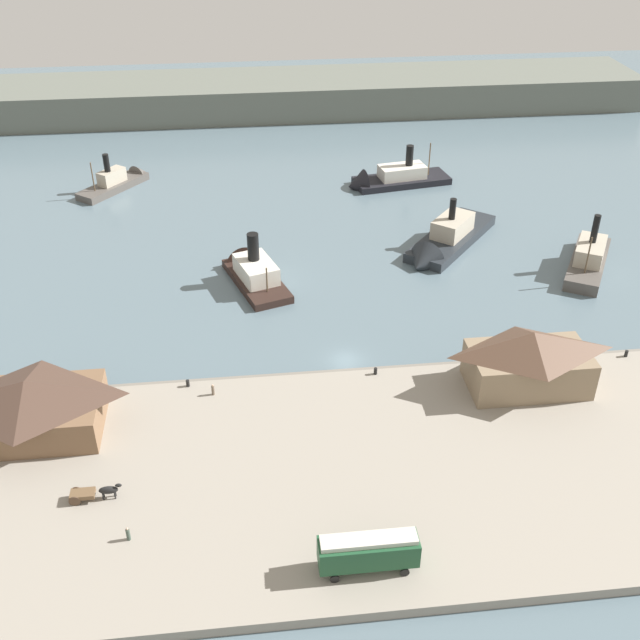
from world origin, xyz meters
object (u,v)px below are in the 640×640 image
pedestrian_near_west_shed (128,534)px  ferry_outer_harbor (120,181)px  horse_cart (93,492)px  mooring_post_west (188,383)px  ferry_shed_west_terminal (30,405)px  ferry_shed_east_terminal (530,359)px  ferry_approaching_west (443,242)px  street_tram (368,550)px  pedestrian_near_cart (213,390)px  mooring_post_center_east (626,353)px  ferry_moored_west (388,179)px  mooring_post_center_west (375,371)px  ferry_departing_north (590,255)px  ferry_mid_harbor (252,270)px

pedestrian_near_west_shed → ferry_outer_harbor: size_ratio=0.10×
horse_cart → mooring_post_west: bearing=63.6°
ferry_shed_west_terminal → mooring_post_west: 18.68m
ferry_shed_east_terminal → ferry_approaching_west: size_ratio=0.66×
street_tram → horse_cart: bearing=156.1°
pedestrian_near_cart → ferry_outer_harbor: size_ratio=0.10×
mooring_post_center_east → ferry_approaching_west: ferry_approaching_west is taller
street_tram → ferry_moored_west: (19.76, 93.64, -2.36)m
ferry_shed_west_terminal → pedestrian_near_cart: bearing=11.2°
mooring_post_center_west → mooring_post_west: size_ratio=1.00×
ferry_approaching_west → ferry_departing_north: bearing=-18.9°
ferry_shed_west_terminal → ferry_shed_east_terminal: ferry_shed_east_terminal is taller
ferry_departing_north → ferry_moored_west: (-26.52, 36.36, -0.48)m
ferry_shed_west_terminal → ferry_outer_harbor: 75.13m
ferry_shed_east_terminal → pedestrian_near_cart: size_ratio=9.71×
mooring_post_west → ferry_approaching_west: ferry_approaching_west is taller
street_tram → mooring_post_center_west: 30.68m
ferry_departing_north → ferry_mid_harbor: ferry_departing_north is taller
mooring_post_west → horse_cart: bearing=-116.4°
mooring_post_west → ferry_moored_west: bearing=59.4°
mooring_post_west → ferry_outer_harbor: size_ratio=0.06×
horse_cart → ferry_moored_west: (46.61, 81.75, -0.90)m
horse_cart → ferry_departing_north: 86.07m
ferry_mid_harbor → ferry_shed_west_terminal: bearing=-127.2°
mooring_post_center_east → ferry_outer_harbor: 100.53m
ferry_shed_west_terminal → ferry_mid_harbor: bearing=52.8°
mooring_post_center_west → mooring_post_center_east: 33.67m
horse_cart → ferry_outer_harbor: ferry_outer_harbor is taller
street_tram → ferry_mid_harbor: ferry_mid_harbor is taller
mooring_post_center_west → ferry_moored_west: (13.72, 63.63, -0.42)m
pedestrian_near_west_shed → mooring_post_center_east: pedestrian_near_west_shed is taller
ferry_shed_west_terminal → ferry_outer_harbor: ferry_shed_west_terminal is taller
ferry_shed_east_terminal → ferry_outer_harbor: size_ratio=0.94×
ferry_moored_west → ferry_approaching_west: bearing=-81.9°
mooring_post_center_east → ferry_approaching_west: size_ratio=0.04×
ferry_shed_west_terminal → ferry_departing_north: size_ratio=0.84×
ferry_shed_west_terminal → mooring_post_center_east: ferry_shed_west_terminal is taller
street_tram → ferry_approaching_west: (23.83, 64.98, -2.19)m
street_tram → pedestrian_near_cart: street_tram is taller
ferry_shed_west_terminal → mooring_post_west: (17.38, 6.12, -3.04)m
mooring_post_center_west → mooring_post_west: (-23.81, 0.14, 0.00)m
mooring_post_center_west → mooring_post_center_east: bearing=0.2°
pedestrian_near_cart → ferry_mid_harbor: size_ratio=0.09×
ferry_shed_east_terminal → street_tram: size_ratio=1.59×
street_tram → pedestrian_near_cart: bearing=117.4°
mooring_post_west → street_tram: bearing=-59.5°
street_tram → ferry_approaching_west: ferry_approaching_west is taller
ferry_mid_harbor → ferry_approaching_west: size_ratio=0.80×
mooring_post_west → ferry_approaching_west: size_ratio=0.04×
mooring_post_center_east → mooring_post_west: bearing=180.0°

